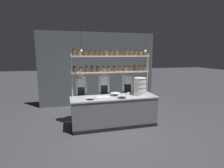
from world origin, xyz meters
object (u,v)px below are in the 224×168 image
object	(u,v)px
container_stack	(140,86)
serving_cup_by_board	(128,94)
prep_bowl_center_front	(122,97)
prep_bowl_center_back	(91,99)
prep_bowl_near_left	(115,94)
serving_cup_front	(127,95)
chef_center	(104,91)
spice_shelf_unit	(111,65)
chef_left	(81,93)
cutting_board	(103,97)
chef_right	(127,89)

from	to	relation	value
container_stack	serving_cup_by_board	xyz separation A→B (m)	(-0.37, 0.02, -0.22)
prep_bowl_center_front	prep_bowl_center_back	size ratio (longest dim) A/B	1.19
prep_bowl_center_back	serving_cup_by_board	world-z (taller)	serving_cup_by_board
prep_bowl_near_left	serving_cup_front	size ratio (longest dim) A/B	3.13
chef_center	serving_cup_front	size ratio (longest dim) A/B	17.94
spice_shelf_unit	chef_left	bearing A→B (deg)	161.12
prep_bowl_center_back	serving_cup_by_board	xyz separation A→B (m)	(1.20, 0.21, 0.02)
serving_cup_front	cutting_board	bearing A→B (deg)	178.05
chef_center	serving_cup_front	xyz separation A→B (m)	(0.55, -0.71, -0.02)
chef_left	serving_cup_front	distance (m)	1.50
container_stack	cutting_board	xyz separation A→B (m)	(-1.20, -0.07, -0.26)
prep_bowl_near_left	prep_bowl_center_front	distance (m)	0.37
chef_center	prep_bowl_center_back	bearing A→B (deg)	-113.83
spice_shelf_unit	cutting_board	distance (m)	1.06
serving_cup_by_board	chef_right	bearing A→B (deg)	73.59
spice_shelf_unit	prep_bowl_center_front	xyz separation A→B (m)	(0.19, -0.54, -0.90)
prep_bowl_near_left	serving_cup_by_board	size ratio (longest dim) A/B	3.06
prep_bowl_center_back	serving_cup_front	size ratio (longest dim) A/B	2.48
serving_cup_front	chef_left	bearing A→B (deg)	151.07
spice_shelf_unit	cutting_board	size ratio (longest dim) A/B	6.21
cutting_board	prep_bowl_center_front	size ratio (longest dim) A/B	1.43
chef_center	prep_bowl_near_left	bearing A→B (deg)	-52.51
serving_cup_front	container_stack	bearing A→B (deg)	11.58
prep_bowl_near_left	prep_bowl_center_back	distance (m)	0.86
prep_bowl_center_back	serving_cup_by_board	size ratio (longest dim) A/B	2.42
spice_shelf_unit	prep_bowl_center_back	bearing A→B (deg)	-145.15
container_stack	prep_bowl_center_front	world-z (taller)	container_stack
chef_right	serving_cup_by_board	xyz separation A→B (m)	(-0.16, -0.56, -0.03)
chef_center	chef_right	bearing A→B (deg)	7.97
cutting_board	serving_cup_front	distance (m)	0.74
cutting_board	serving_cup_front	world-z (taller)	serving_cup_front
chef_center	prep_bowl_center_back	xyz separation A→B (m)	(-0.55, -0.81, -0.03)
chef_left	container_stack	world-z (taller)	chef_left
serving_cup_front	prep_bowl_center_back	bearing A→B (deg)	-174.74
chef_center	serving_cup_by_board	distance (m)	0.88
chef_left	chef_center	size ratio (longest dim) A/B	0.98
chef_left	chef_center	bearing A→B (deg)	-3.22
chef_left	serving_cup_front	bearing A→B (deg)	-30.95
serving_cup_front	serving_cup_by_board	size ratio (longest dim) A/B	0.98
chef_center	prep_bowl_near_left	size ratio (longest dim) A/B	5.73
prep_bowl_near_left	serving_cup_front	world-z (taller)	serving_cup_front
container_stack	cutting_board	world-z (taller)	container_stack
serving_cup_by_board	prep_bowl_center_front	bearing A→B (deg)	-137.73
chef_center	serving_cup_front	bearing A→B (deg)	-41.78
prep_bowl_center_front	serving_cup_by_board	xyz separation A→B (m)	(0.28, 0.25, 0.01)
chef_center	prep_bowl_near_left	distance (m)	0.55
chef_left	prep_bowl_center_back	world-z (taller)	chef_left
prep_bowl_center_front	chef_right	bearing A→B (deg)	61.35
chef_center	serving_cup_front	world-z (taller)	chef_center
prep_bowl_near_left	serving_cup_by_board	bearing A→B (deg)	-14.37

